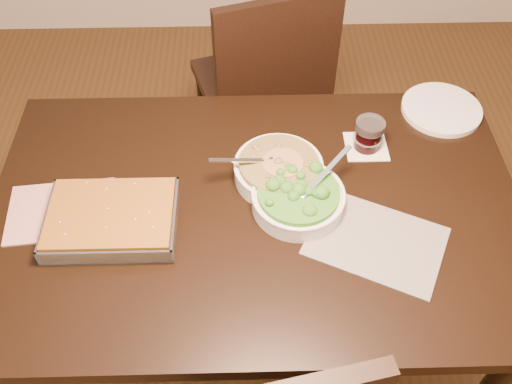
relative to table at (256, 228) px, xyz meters
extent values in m
plane|color=#473114|center=(0.00, 0.00, -0.65)|extent=(4.00, 4.00, 0.00)
cube|color=black|center=(0.00, 0.00, 0.08)|extent=(1.40, 0.90, 0.04)
cube|color=black|center=(0.00, 0.00, 0.01)|extent=(1.26, 0.76, 0.08)
cylinder|color=black|center=(-0.62, 0.37, -0.30)|extent=(0.07, 0.07, 0.71)
cylinder|color=black|center=(0.62, 0.37, -0.30)|extent=(0.07, 0.07, 0.71)
cube|color=#A42E33|center=(-0.51, 0.00, 0.10)|extent=(0.29, 0.22, 0.01)
cube|color=#222329|center=(0.29, -0.12, 0.10)|extent=(0.39, 0.35, 0.01)
cube|color=white|center=(0.32, 0.21, 0.10)|extent=(0.12, 0.12, 0.00)
cylinder|color=white|center=(0.06, 0.10, 0.12)|extent=(0.24, 0.24, 0.05)
torus|color=white|center=(0.06, 0.10, 0.15)|extent=(0.24, 0.24, 0.01)
cylinder|color=#392C0F|center=(0.06, 0.10, 0.15)|extent=(0.21, 0.21, 0.02)
cube|color=silver|center=(-0.01, 0.08, 0.16)|extent=(0.15, 0.05, 0.05)
cylinder|color=maroon|center=(0.07, 0.10, 0.16)|extent=(0.11, 0.11, 0.00)
cylinder|color=white|center=(0.11, 0.00, 0.12)|extent=(0.24, 0.24, 0.05)
torus|color=white|center=(0.11, 0.00, 0.15)|extent=(0.24, 0.24, 0.01)
cylinder|color=#1E5413|center=(0.11, 0.00, 0.15)|extent=(0.21, 0.21, 0.02)
cube|color=silver|center=(0.16, 0.05, 0.16)|extent=(0.12, 0.12, 0.05)
cube|color=silver|center=(-0.36, -0.06, 0.10)|extent=(0.32, 0.24, 0.01)
cube|color=#5F280D|center=(-0.36, -0.06, 0.13)|extent=(0.31, 0.22, 0.05)
cube|color=silver|center=(-0.36, 0.06, 0.12)|extent=(0.32, 0.01, 0.04)
cube|color=silver|center=(-0.36, -0.17, 0.12)|extent=(0.32, 0.01, 0.04)
cube|color=silver|center=(-0.21, -0.06, 0.12)|extent=(0.01, 0.24, 0.04)
cube|color=silver|center=(-0.52, -0.05, 0.12)|extent=(0.01, 0.24, 0.04)
cylinder|color=black|center=(0.32, 0.21, 0.13)|extent=(0.07, 0.07, 0.07)
cylinder|color=silver|center=(0.32, 0.21, 0.18)|extent=(0.08, 0.08, 0.02)
cylinder|color=white|center=(0.57, 0.36, 0.10)|extent=(0.24, 0.24, 0.02)
cube|color=black|center=(0.03, 0.87, -0.20)|extent=(0.56, 0.56, 0.04)
cylinder|color=black|center=(0.16, 1.11, -0.44)|extent=(0.04, 0.04, 0.43)
cylinder|color=black|center=(0.27, 0.74, -0.44)|extent=(0.04, 0.04, 0.43)
cylinder|color=black|center=(-0.21, 0.99, -0.44)|extent=(0.04, 0.04, 0.43)
cylinder|color=black|center=(-0.10, 0.63, -0.44)|extent=(0.04, 0.04, 0.43)
cube|color=black|center=(0.09, 0.67, 0.06)|extent=(0.44, 0.17, 0.48)
camera|label=1|loc=(-0.03, -0.95, 1.25)|focal=40.00mm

